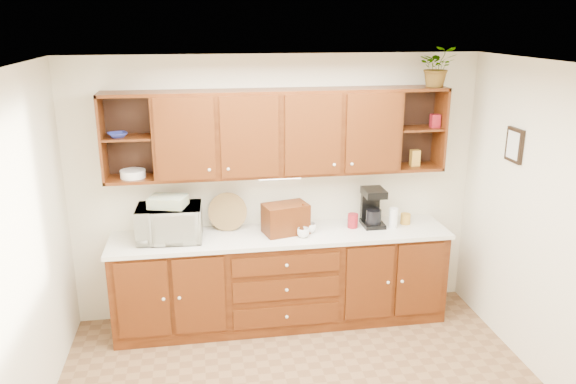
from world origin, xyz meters
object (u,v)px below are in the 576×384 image
object	(u,v)px
microwave	(170,223)
potted_plant	(438,67)
coffee_maker	(372,208)
bread_box	(286,219)

from	to	relation	value
microwave	potted_plant	bearing A→B (deg)	3.96
potted_plant	microwave	bearing A→B (deg)	-178.15
coffee_maker	microwave	bearing A→B (deg)	-177.44
coffee_maker	potted_plant	bearing A→B (deg)	1.16
bread_box	coffee_maker	xyz separation A→B (m)	(0.88, 0.08, 0.04)
microwave	potted_plant	world-z (taller)	potted_plant
coffee_maker	potted_plant	world-z (taller)	potted_plant
microwave	coffee_maker	bearing A→B (deg)	4.27
microwave	coffee_maker	world-z (taller)	coffee_maker
bread_box	potted_plant	distance (m)	2.01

